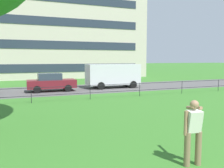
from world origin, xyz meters
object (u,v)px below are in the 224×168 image
object	(u,v)px
apartment_building_background	(59,28)
car_maroon_right	(51,82)
person_thrower	(193,130)
panel_van_far_left	(113,74)

from	to	relation	value
apartment_building_background	car_maroon_right	bearing A→B (deg)	-100.91
person_thrower	apartment_building_background	bearing A→B (deg)	86.47
panel_van_far_left	apartment_building_background	xyz separation A→B (m)	(-2.06, 19.09, 6.63)
car_maroon_right	apartment_building_background	xyz separation A→B (m)	(3.76, 19.51, 7.12)
panel_van_far_left	apartment_building_background	world-z (taller)	apartment_building_background
panel_van_far_left	car_maroon_right	bearing A→B (deg)	-175.82
person_thrower	car_maroon_right	bearing A→B (deg)	95.78
person_thrower	car_maroon_right	xyz separation A→B (m)	(-1.59, 15.69, -0.13)
person_thrower	panel_van_far_left	size ratio (longest dim) A/B	0.34
person_thrower	car_maroon_right	distance (m)	15.77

